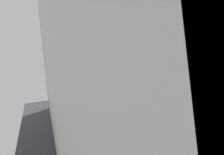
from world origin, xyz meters
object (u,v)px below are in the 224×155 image
at_px(toilet, 140,86).
at_px(vanity_sink_left, 72,94).
at_px(toothbrush_cup, 58,78).
at_px(vanity_sink_right, 109,89).
at_px(folded_hand_towel, 110,77).
at_px(soap_dispenser, 116,71).

bearing_deg(toilet, vanity_sink_left, 179.80).
xyz_separation_m(toilet, toothbrush_cup, (-2.32, 0.16, 0.45)).
bearing_deg(vanity_sink_right, toothbrush_cup, 173.30).
xyz_separation_m(toilet, folded_hand_towel, (-1.04, -0.13, 0.41)).
relative_size(toilet, soap_dispenser, 5.11).
xyz_separation_m(soap_dispenser, folded_hand_towel, (-0.33, -0.30, -0.06)).
bearing_deg(toilet, toothbrush_cup, 176.02).
relative_size(vanity_sink_left, folded_hand_towel, 3.49).
xyz_separation_m(vanity_sink_left, toothbrush_cup, (-0.28, 0.15, 0.41)).
bearing_deg(folded_hand_towel, vanity_sink_right, 73.25).
distance_m(vanity_sink_right, toothbrush_cup, 1.39).
relative_size(toilet, folded_hand_towel, 4.55).
xyz_separation_m(vanity_sink_left, soap_dispenser, (1.32, 0.16, 0.44)).
bearing_deg(folded_hand_towel, soap_dispenser, 41.99).
height_order(vanity_sink_right, folded_hand_towel, folded_hand_towel).
bearing_deg(soap_dispenser, vanity_sink_right, -150.49).
height_order(vanity_sink_right, toothbrush_cup, toothbrush_cup).
xyz_separation_m(vanity_sink_right, toothbrush_cup, (-1.31, 0.15, 0.41)).
relative_size(vanity_sink_right, soap_dispenser, 3.93).
distance_m(soap_dispenser, folded_hand_towel, 0.45).
bearing_deg(vanity_sink_left, soap_dispenser, 7.07).
bearing_deg(toothbrush_cup, vanity_sink_right, -6.70).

